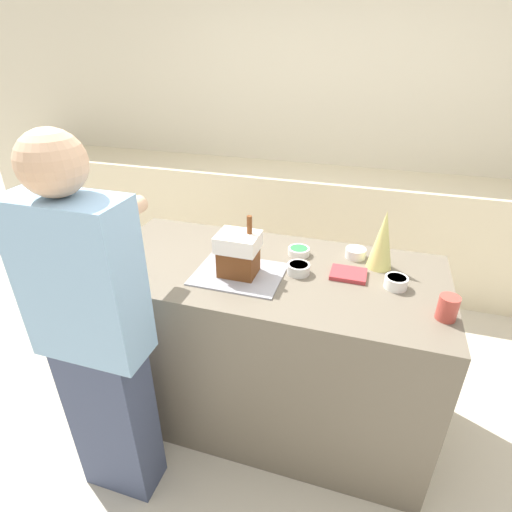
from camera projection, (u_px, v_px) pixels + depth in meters
ground_plane at (265, 405)px, 2.41m from camera, size 12.00×12.00×0.00m
wall_back at (331, 124)px, 3.53m from camera, size 8.00×0.05×2.60m
back_cabinet_block at (318, 224)px, 3.64m from camera, size 6.00×0.60×0.94m
kitchen_island at (266, 344)px, 2.18m from camera, size 1.72×0.80×0.95m
baking_tray at (239, 274)px, 1.90m from camera, size 0.41×0.33×0.01m
gingerbread_house at (238, 253)px, 1.85m from camera, size 0.19×0.16×0.29m
decorative_tree at (383, 240)px, 1.90m from camera, size 0.12×0.12×0.29m
candy_bowl_beside_tree at (396, 282)px, 1.79m from camera, size 0.10×0.10×0.05m
candy_bowl_front_corner at (299, 251)px, 2.08m from camera, size 0.11×0.11×0.04m
candy_bowl_far_left at (356, 252)px, 2.05m from camera, size 0.10×0.10×0.05m
candy_bowl_far_right at (298, 268)px, 1.90m from camera, size 0.11×0.11×0.05m
cookbook at (348, 274)px, 1.89m from camera, size 0.17×0.13×0.02m
mug at (448, 308)px, 1.58m from camera, size 0.08×0.08×0.10m
person at (95, 338)px, 1.61m from camera, size 0.45×0.56×1.71m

